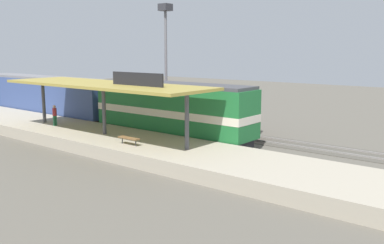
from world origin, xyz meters
name	(u,v)px	position (x,y,z in m)	size (l,w,h in m)	color
ground_plane	(165,133)	(2.00, 0.00, 0.00)	(120.00, 120.00, 0.00)	#5B564C
track_near	(148,136)	(0.00, 0.00, 0.03)	(3.20, 110.00, 0.16)	#4E4941
track_far	(184,128)	(4.60, 0.00, 0.03)	(3.20, 110.00, 0.16)	#4E4941
platform	(105,140)	(-4.60, 0.00, 0.45)	(6.00, 44.00, 0.90)	#A89E89
station_canopy	(104,86)	(-4.60, -0.09, 4.53)	(5.20, 18.00, 4.70)	#47474C
platform_bench	(129,138)	(-6.00, -4.17, 1.34)	(0.44, 1.70, 0.50)	#333338
locomotive	(171,110)	(0.00, -2.61, 2.41)	(2.93, 14.43, 4.44)	#28282D
passenger_carriage_single	(44,96)	(0.00, 15.39, 2.31)	(2.90, 20.00, 4.24)	#28282D
freight_car	(193,108)	(4.60, -1.09, 1.97)	(2.80, 12.00, 3.54)	#28282D
light_mast	(166,37)	(7.80, 5.06, 8.40)	(1.10, 1.10, 11.70)	slate
person_waiting	(55,114)	(-4.91, 5.95, 1.85)	(0.34, 0.34, 1.71)	#23603D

